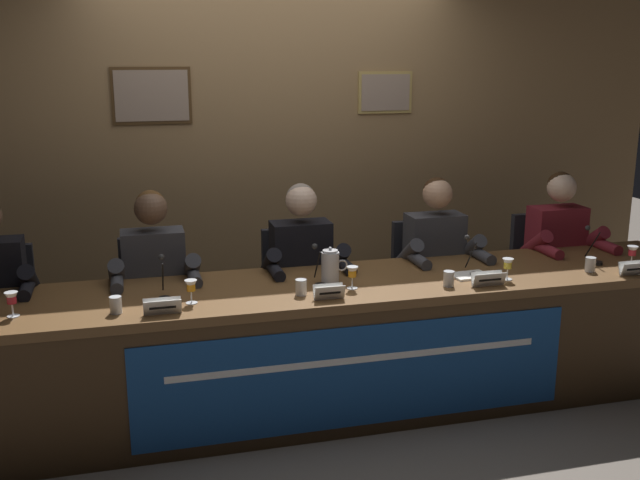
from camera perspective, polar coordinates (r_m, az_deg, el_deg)
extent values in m
plane|color=#70665B|center=(4.43, 0.00, -12.68)|extent=(12.00, 12.00, 0.00)
cube|color=#937047|center=(5.29, -3.69, 6.50)|extent=(5.92, 0.12, 2.60)
cube|color=#4C3319|center=(5.09, -12.78, 10.74)|extent=(0.52, 0.02, 0.37)
cube|color=gray|center=(5.08, -12.77, 10.73)|extent=(0.48, 0.01, 0.33)
cube|color=tan|center=(5.41, 5.01, 11.20)|extent=(0.40, 0.02, 0.29)
cube|color=gray|center=(5.39, 5.05, 11.19)|extent=(0.36, 0.01, 0.25)
cube|color=brown|center=(4.16, 0.00, -3.68)|extent=(4.72, 0.78, 0.05)
cube|color=#402A16|center=(3.96, 1.40, -10.47)|extent=(4.66, 0.04, 0.70)
cube|color=#19478C|center=(3.97, 3.00, -10.42)|extent=(2.35, 0.01, 0.56)
cube|color=white|center=(3.93, 3.04, -9.15)|extent=(2.00, 0.00, 0.04)
cylinder|color=black|center=(4.81, -22.89, -11.47)|extent=(0.44, 0.44, 0.02)
cylinder|color=black|center=(4.72, -23.15, -9.03)|extent=(0.05, 0.05, 0.42)
cylinder|color=black|center=(4.39, -22.46, -10.69)|extent=(0.10, 0.10, 0.48)
cylinder|color=black|center=(4.42, -22.57, -6.49)|extent=(0.13, 0.34, 0.13)
cylinder|color=black|center=(4.39, -21.36, -2.93)|extent=(0.09, 0.30, 0.25)
cylinder|color=black|center=(4.24, -21.58, -3.56)|extent=(0.07, 0.24, 0.07)
cylinder|color=white|center=(3.94, -22.44, -5.41)|extent=(0.06, 0.06, 0.00)
cylinder|color=white|center=(3.93, -22.48, -5.00)|extent=(0.01, 0.01, 0.05)
cone|color=white|center=(3.91, -22.57, -4.17)|extent=(0.06, 0.06, 0.06)
cylinder|color=#B21E2D|center=(3.91, -22.56, -4.26)|extent=(0.04, 0.04, 0.04)
cylinder|color=black|center=(4.75, -12.12, -10.93)|extent=(0.44, 0.44, 0.02)
cylinder|color=black|center=(4.66, -12.26, -8.45)|extent=(0.05, 0.05, 0.42)
cube|color=#232328|center=(4.58, -12.41, -5.85)|extent=(0.44, 0.44, 0.03)
cube|color=#232328|center=(4.70, -12.68, -2.34)|extent=(0.40, 0.05, 0.44)
cylinder|color=black|center=(4.34, -13.36, -10.24)|extent=(0.10, 0.10, 0.48)
cylinder|color=black|center=(4.34, -10.68, -10.06)|extent=(0.10, 0.10, 0.48)
cylinder|color=black|center=(4.37, -13.64, -6.00)|extent=(0.13, 0.34, 0.13)
cylinder|color=black|center=(4.38, -11.01, -5.83)|extent=(0.13, 0.34, 0.13)
cube|color=#38383D|center=(4.46, -12.59, -2.29)|extent=(0.36, 0.20, 0.48)
sphere|color=brown|center=(4.35, -12.84, 2.38)|extent=(0.19, 0.19, 0.19)
sphere|color=#593819|center=(4.36, -12.86, 2.61)|extent=(0.17, 0.17, 0.17)
cylinder|color=#38383D|center=(4.36, -15.30, -2.57)|extent=(0.09, 0.30, 0.25)
cylinder|color=#38383D|center=(4.37, -9.80, -2.22)|extent=(0.09, 0.30, 0.25)
cylinder|color=#38383D|center=(4.21, -15.30, -3.20)|extent=(0.07, 0.24, 0.07)
cylinder|color=#38383D|center=(4.22, -9.59, -2.83)|extent=(0.07, 0.24, 0.07)
cube|color=white|center=(3.72, -11.97, -5.09)|extent=(0.18, 0.03, 0.08)
cube|color=white|center=(3.76, -12.00, -4.92)|extent=(0.18, 0.03, 0.08)
cube|color=black|center=(3.72, -11.97, -5.11)|extent=(0.13, 0.01, 0.01)
cylinder|color=white|center=(3.88, -9.80, -4.77)|extent=(0.06, 0.06, 0.00)
cylinder|color=white|center=(3.87, -9.82, -4.35)|extent=(0.01, 0.01, 0.05)
cone|color=white|center=(3.86, -9.86, -3.51)|extent=(0.06, 0.06, 0.06)
cylinder|color=orange|center=(3.86, -9.86, -3.60)|extent=(0.04, 0.04, 0.04)
cylinder|color=silver|center=(3.81, -15.38, -4.82)|extent=(0.06, 0.06, 0.08)
cylinder|color=silver|center=(3.81, -15.37, -5.06)|extent=(0.05, 0.05, 0.05)
cylinder|color=black|center=(3.95, -11.83, -4.43)|extent=(0.06, 0.06, 0.02)
cylinder|color=black|center=(3.98, -11.95, -2.78)|extent=(0.01, 0.13, 0.18)
sphere|color=#2D2D2D|center=(4.01, -12.07, -1.30)|extent=(0.03, 0.03, 0.03)
cylinder|color=black|center=(4.86, -1.51, -10.03)|extent=(0.44, 0.44, 0.02)
cylinder|color=black|center=(4.77, -1.52, -7.59)|extent=(0.05, 0.05, 0.42)
cube|color=#232328|center=(4.69, -1.54, -5.03)|extent=(0.44, 0.44, 0.03)
cube|color=#232328|center=(4.81, -2.11, -1.63)|extent=(0.40, 0.05, 0.44)
cylinder|color=black|center=(4.43, -1.74, -9.29)|extent=(0.10, 0.10, 0.48)
cylinder|color=black|center=(4.48, 0.79, -9.04)|extent=(0.10, 0.10, 0.48)
cylinder|color=black|center=(4.47, -2.20, -5.16)|extent=(0.13, 0.34, 0.13)
cylinder|color=black|center=(4.51, 0.28, -4.95)|extent=(0.13, 0.34, 0.13)
cube|color=black|center=(4.57, -1.48, -1.54)|extent=(0.36, 0.20, 0.48)
sphere|color=beige|center=(4.47, -1.45, 3.03)|extent=(0.19, 0.19, 0.19)
sphere|color=gray|center=(4.48, -1.50, 3.25)|extent=(0.17, 0.17, 0.17)
cylinder|color=black|center=(4.43, -3.82, -1.81)|extent=(0.09, 0.30, 0.25)
cylinder|color=black|center=(4.53, 1.40, -1.44)|extent=(0.09, 0.30, 0.25)
cylinder|color=black|center=(4.28, -3.41, -2.40)|extent=(0.07, 0.24, 0.07)
cylinder|color=black|center=(4.38, 1.99, -2.00)|extent=(0.07, 0.24, 0.07)
cube|color=white|center=(3.86, 0.77, -4.08)|extent=(0.16, 0.03, 0.08)
cube|color=white|center=(3.89, 0.63, -3.93)|extent=(0.16, 0.03, 0.08)
cube|color=black|center=(3.86, 0.78, -4.09)|extent=(0.11, 0.01, 0.01)
cylinder|color=white|center=(4.07, 2.48, -3.70)|extent=(0.06, 0.06, 0.00)
cylinder|color=white|center=(4.06, 2.48, -3.31)|extent=(0.01, 0.01, 0.05)
cone|color=white|center=(4.04, 2.49, -2.49)|extent=(0.06, 0.06, 0.06)
cylinder|color=orange|center=(4.04, 2.49, -2.58)|extent=(0.04, 0.04, 0.04)
cylinder|color=silver|center=(3.94, -1.46, -3.64)|extent=(0.06, 0.06, 0.08)
cylinder|color=silver|center=(3.95, -1.46, -3.87)|extent=(0.05, 0.05, 0.05)
cylinder|color=black|center=(4.08, 0.03, -3.51)|extent=(0.06, 0.06, 0.02)
cylinder|color=black|center=(4.11, -0.19, -1.92)|extent=(0.01, 0.13, 0.18)
sphere|color=#2D2D2D|center=(4.14, -0.42, -0.49)|extent=(0.03, 0.03, 0.03)
cylinder|color=black|center=(5.12, 8.28, -8.89)|extent=(0.44, 0.44, 0.02)
cylinder|color=black|center=(5.03, 8.37, -6.56)|extent=(0.05, 0.05, 0.42)
cube|color=#232328|center=(4.96, 8.47, -4.12)|extent=(0.44, 0.44, 0.03)
cube|color=#232328|center=(5.07, 7.68, -0.92)|extent=(0.40, 0.05, 0.44)
cylinder|color=black|center=(4.70, 8.92, -8.09)|extent=(0.10, 0.10, 0.48)
cylinder|color=black|center=(4.78, 11.14, -7.80)|extent=(0.10, 0.10, 0.48)
cylinder|color=black|center=(4.73, 8.33, -4.21)|extent=(0.13, 0.34, 0.13)
cylinder|color=black|center=(4.81, 10.53, -3.99)|extent=(0.13, 0.34, 0.13)
cube|color=#38383D|center=(4.85, 8.74, -0.80)|extent=(0.36, 0.20, 0.48)
sphere|color=tan|center=(4.75, 9.00, 3.52)|extent=(0.19, 0.19, 0.19)
sphere|color=#331E0F|center=(4.76, 8.93, 3.73)|extent=(0.17, 0.17, 0.17)
cylinder|color=#38383D|center=(4.67, 6.87, -1.04)|extent=(0.09, 0.30, 0.25)
cylinder|color=#38383D|center=(4.84, 11.49, -0.69)|extent=(0.09, 0.30, 0.25)
cylinder|color=#38383D|center=(4.53, 7.61, -1.57)|extent=(0.07, 0.24, 0.07)
cylinder|color=#38383D|center=(4.70, 12.35, -1.19)|extent=(0.07, 0.24, 0.07)
cube|color=white|center=(4.18, 12.88, -2.99)|extent=(0.19, 0.03, 0.08)
cube|color=white|center=(4.21, 12.67, -2.86)|extent=(0.19, 0.03, 0.08)
cube|color=black|center=(4.18, 12.90, -3.00)|extent=(0.13, 0.01, 0.01)
cylinder|color=white|center=(4.35, 14.12, -2.94)|extent=(0.06, 0.06, 0.00)
cylinder|color=white|center=(4.34, 14.15, -2.56)|extent=(0.01, 0.01, 0.05)
cone|color=white|center=(4.32, 14.19, -1.80)|extent=(0.06, 0.06, 0.06)
cylinder|color=yellow|center=(4.33, 14.19, -1.88)|extent=(0.04, 0.04, 0.04)
cylinder|color=silver|center=(4.15, 9.84, -2.94)|extent=(0.06, 0.06, 0.08)
cylinder|color=silver|center=(4.16, 9.83, -3.16)|extent=(0.05, 0.05, 0.05)
cylinder|color=black|center=(4.37, 11.79, -2.62)|extent=(0.06, 0.06, 0.02)
cylinder|color=black|center=(4.39, 11.49, -1.14)|extent=(0.01, 0.13, 0.18)
sphere|color=#2D2D2D|center=(4.43, 11.19, 0.19)|extent=(0.03, 0.03, 0.03)
cylinder|color=black|center=(5.51, 16.86, -7.68)|extent=(0.44, 0.44, 0.02)
cylinder|color=black|center=(5.43, 17.02, -5.49)|extent=(0.05, 0.05, 0.42)
cube|color=#232328|center=(5.36, 17.20, -3.22)|extent=(0.44, 0.44, 0.03)
cube|color=#232328|center=(5.46, 16.28, -0.27)|extent=(0.40, 0.05, 0.44)
cylinder|color=black|center=(5.10, 18.12, -6.82)|extent=(0.10, 0.10, 0.48)
cylinder|color=black|center=(5.21, 19.99, -6.54)|extent=(0.10, 0.10, 0.48)
cylinder|color=black|center=(5.13, 17.47, -3.26)|extent=(0.13, 0.34, 0.13)
cylinder|color=black|center=(5.24, 19.33, -3.05)|extent=(0.13, 0.34, 0.13)
cube|color=maroon|center=(5.26, 17.61, -0.13)|extent=(0.36, 0.20, 0.48)
sphere|color=beige|center=(5.16, 18.03, 3.85)|extent=(0.19, 0.19, 0.19)
sphere|color=#331E0F|center=(5.17, 17.96, 4.04)|extent=(0.17, 0.17, 0.17)
cylinder|color=maroon|center=(5.06, 16.21, -0.34)|extent=(0.09, 0.30, 0.25)
cylinder|color=maroon|center=(5.29, 20.12, -0.04)|extent=(0.09, 0.30, 0.25)
cylinder|color=maroon|center=(4.93, 17.15, -0.80)|extent=(0.07, 0.24, 0.07)
cylinder|color=maroon|center=(5.16, 21.12, -0.47)|extent=(0.07, 0.24, 0.07)
cube|color=white|center=(4.65, 23.08, -2.06)|extent=(0.18, 0.03, 0.08)
cube|color=white|center=(4.68, 22.83, -1.95)|extent=(0.18, 0.03, 0.08)
cube|color=black|center=(4.65, 23.10, -2.07)|extent=(0.13, 0.01, 0.01)
cylinder|color=white|center=(4.86, 22.72, -1.83)|extent=(0.06, 0.06, 0.00)
cylinder|color=white|center=(4.85, 22.75, -1.49)|extent=(0.01, 0.01, 0.05)
cone|color=white|center=(4.84, 22.82, -0.81)|extent=(0.06, 0.06, 0.06)
cylinder|color=#B21E2D|center=(4.84, 22.81, -0.88)|extent=(0.04, 0.04, 0.04)
cylinder|color=silver|center=(4.64, 20.01, -1.77)|extent=(0.06, 0.06, 0.08)
cylinder|color=silver|center=(4.65, 19.99, -1.97)|extent=(0.05, 0.05, 0.05)
cylinder|color=black|center=(4.81, 20.48, -1.66)|extent=(0.06, 0.06, 0.02)
cylinder|color=black|center=(4.84, 20.16, -0.33)|extent=(0.01, 0.13, 0.18)
sphere|color=#2D2D2D|center=(4.87, 19.83, 0.87)|extent=(0.03, 0.03, 0.03)
cylinder|color=silver|center=(4.13, 0.79, -2.15)|extent=(0.10, 0.10, 0.18)
cylinder|color=silver|center=(4.10, 0.79, -0.86)|extent=(0.09, 0.09, 0.01)
sphere|color=silver|center=(4.10, 0.79, -0.67)|extent=(0.02, 0.02, 0.02)
torus|color=silver|center=(4.14, 1.69, -1.96)|extent=(0.07, 0.01, 0.07)
cube|color=white|center=(4.36, 11.42, -2.67)|extent=(0.22, 0.17, 0.01)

